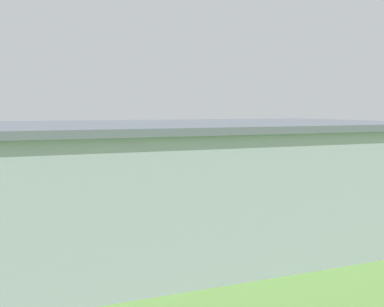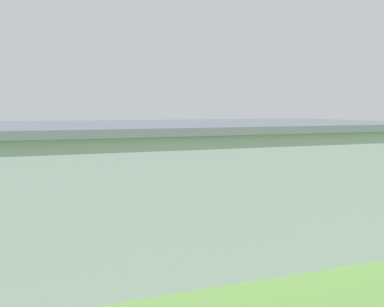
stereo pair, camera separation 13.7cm
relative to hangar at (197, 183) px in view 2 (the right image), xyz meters
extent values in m
plane|color=#608C42|center=(-5.59, -36.81, -3.65)|extent=(400.00, 400.00, 0.00)
cube|color=#99A3AD|center=(0.00, 0.02, -0.18)|extent=(24.93, 14.41, 6.93)
cube|color=slate|center=(0.00, 0.02, 3.46)|extent=(25.56, 15.03, 0.35)
cube|color=#384251|center=(-0.31, -6.66, -0.81)|extent=(8.51, 0.56, 5.68)
cylinder|color=silver|center=(-15.56, -32.74, 0.21)|extent=(6.23, 3.80, 2.41)
cone|color=black|center=(-12.49, -34.22, -0.50)|extent=(1.12, 1.10, 0.94)
cube|color=silver|center=(-14.93, -33.04, -0.11)|extent=(5.07, 8.75, 0.37)
cube|color=silver|center=(-14.37, -33.31, 1.01)|extent=(5.07, 8.75, 0.37)
cube|color=silver|center=(-17.86, -31.64, 1.85)|extent=(1.25, 0.67, 1.50)
cube|color=silver|center=(-18.05, -31.54, 0.79)|extent=(1.94, 2.73, 0.26)
cylinder|color=black|center=(-15.66, -33.74, -1.22)|extent=(0.64, 0.40, 0.64)
cylinder|color=black|center=(-14.84, -32.03, -1.22)|extent=(0.64, 0.40, 0.64)
cylinder|color=#332D28|center=(-15.92, -35.81, 0.45)|extent=(0.33, 0.21, 1.21)
cylinder|color=#332D28|center=(-13.39, -30.55, 0.45)|extent=(0.33, 0.21, 1.21)
cylinder|color=black|center=(10.93, -12.81, -3.33)|extent=(0.30, 0.66, 0.64)
cube|color=silver|center=(-9.83, -14.24, -2.17)|extent=(2.43, 2.43, 2.00)
cube|color=silver|center=(-13.18, -13.87, -1.81)|extent=(4.77, 2.69, 2.73)
cylinder|color=black|center=(-10.00, -13.12, -3.17)|extent=(0.99, 0.39, 0.96)
cylinder|color=black|center=(-10.25, -15.30, -3.17)|extent=(0.99, 0.39, 0.96)
cylinder|color=black|center=(-14.42, -12.62, -3.17)|extent=(0.99, 0.39, 0.96)
cylinder|color=black|center=(-14.66, -14.81, -3.17)|extent=(0.99, 0.39, 0.96)
cylinder|color=beige|center=(3.95, -16.35, -3.24)|extent=(0.34, 0.34, 0.82)
cylinder|color=orange|center=(3.95, -16.35, -2.54)|extent=(0.40, 0.40, 0.58)
sphere|color=#D8AD84|center=(3.95, -16.35, -2.14)|extent=(0.22, 0.22, 0.22)
cylinder|color=#72338C|center=(-5.16, -16.45, -3.21)|extent=(0.45, 0.45, 0.87)
cylinder|color=#3F3F47|center=(-5.16, -16.45, -2.47)|extent=(0.53, 0.53, 0.62)
sphere|color=beige|center=(-5.16, -16.45, -2.04)|extent=(0.24, 0.24, 0.24)
camera|label=1|loc=(10.79, 23.39, 4.43)|focal=40.42mm
camera|label=2|loc=(10.67, 23.45, 4.43)|focal=40.42mm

